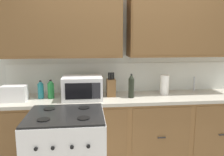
# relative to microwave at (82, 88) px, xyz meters

# --- Properties ---
(wall_unit) EXTENTS (4.32, 0.40, 2.57)m
(wall_unit) POSITION_rel_microwave_xyz_m (0.55, 0.26, 0.61)
(wall_unit) COLOR silver
(wall_unit) RESTS_ON ground_plane
(counter_run) EXTENTS (3.15, 0.64, 0.93)m
(counter_run) POSITION_rel_microwave_xyz_m (0.55, 0.06, -0.59)
(counter_run) COLOR black
(counter_run) RESTS_ON ground_plane
(microwave) EXTENTS (0.48, 0.37, 0.28)m
(microwave) POSITION_rel_microwave_xyz_m (0.00, 0.00, 0.00)
(microwave) COLOR white
(microwave) RESTS_ON counter_run
(toaster) EXTENTS (0.28, 0.18, 0.19)m
(toaster) POSITION_rel_microwave_xyz_m (-0.80, -0.02, -0.04)
(toaster) COLOR white
(toaster) RESTS_ON counter_run
(knife_block) EXTENTS (0.11, 0.14, 0.31)m
(knife_block) POSITION_rel_microwave_xyz_m (0.36, 0.10, -0.02)
(knife_block) COLOR brown
(knife_block) RESTS_ON counter_run
(sink_faucet) EXTENTS (0.02, 0.02, 0.20)m
(sink_faucet) POSITION_rel_microwave_xyz_m (1.57, 0.27, -0.04)
(sink_faucet) COLOR #B2B5BA
(sink_faucet) RESTS_ON counter_run
(paper_towel_roll) EXTENTS (0.12, 0.12, 0.26)m
(paper_towel_roll) POSITION_rel_microwave_xyz_m (1.08, 0.12, -0.01)
(paper_towel_roll) COLOR white
(paper_towel_roll) RESTS_ON counter_run
(bottle_dark) EXTENTS (0.07, 0.07, 0.30)m
(bottle_dark) POSITION_rel_microwave_xyz_m (0.61, -0.01, 0.01)
(bottle_dark) COLOR black
(bottle_dark) RESTS_ON counter_run
(bottle_green) EXTENTS (0.08, 0.08, 0.23)m
(bottle_green) POSITION_rel_microwave_xyz_m (-0.39, 0.08, -0.03)
(bottle_green) COLOR #237A38
(bottle_green) RESTS_ON counter_run
(bottle_teal) EXTENTS (0.07, 0.07, 0.23)m
(bottle_teal) POSITION_rel_microwave_xyz_m (-0.52, 0.08, -0.03)
(bottle_teal) COLOR #1E707A
(bottle_teal) RESTS_ON counter_run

